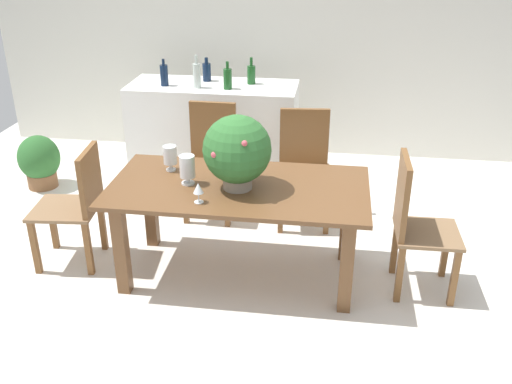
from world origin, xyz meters
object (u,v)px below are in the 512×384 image
Objects in this scene: flower_centerpiece at (237,151)px; wine_bottle_tall at (197,75)px; potted_plant_floor at (39,161)px; crystal_vase_center_near at (170,156)px; wine_bottle_dark at (251,74)px; wine_bottle_amber at (164,75)px; chair_far_right at (304,161)px; chair_far_left at (212,154)px; chair_foot_end at (414,220)px; wine_glass at (198,189)px; crystal_vase_right at (220,152)px; wine_bottle_clear at (207,72)px; dining_table at (239,201)px; chair_head_end at (78,201)px; crystal_vase_left at (187,167)px; wine_bottle_green at (228,78)px; kitchen_counter at (214,132)px.

wine_bottle_tall reaches higher than flower_centerpiece.
potted_plant_floor is at bearing -166.84° from wine_bottle_tall.
wine_bottle_dark is (0.36, 1.66, 0.22)m from crystal_vase_center_near.
wine_bottle_amber is at bearing -167.32° from wine_bottle_dark.
chair_far_left is at bearing 175.00° from chair_far_right.
chair_foot_end reaches higher than potted_plant_floor.
crystal_vase_right is at bearing 87.93° from wine_glass.
flower_centerpiece is at bearing -71.73° from wine_bottle_clear.
wine_bottle_tall reaches higher than dining_table.
chair_foot_end is 1.82m from crystal_vase_center_near.
chair_foot_end is 2.47m from chair_head_end.
chair_foot_end is 2.39m from wine_bottle_dark.
chair_far_left is 0.82m from chair_far_right.
wine_bottle_tall is (-0.68, 1.68, 0.08)m from flower_centerpiece.
crystal_vase_left is at bearing -176.54° from dining_table.
wine_bottle_tall reaches higher than wine_glass.
chair_far_left is 1.04m from wine_bottle_amber.
crystal_vase_center_near is 1.47m from wine_bottle_tall.
wine_bottle_green is (-0.16, 1.94, 0.24)m from wine_glass.
flower_centerpiece is at bearing -3.00° from crystal_vase_left.
wine_bottle_clear is (-0.23, 0.91, 0.51)m from chair_far_left.
crystal_vase_left is 0.82× the size of wine_bottle_green.
crystal_vase_right reaches higher than potted_plant_floor.
wine_bottle_clear is at bearing 43.76° from chair_foot_end.
crystal_vase_center_near is at bearing -86.91° from wine_bottle_clear.
wine_bottle_tall is (-0.27, 0.65, 0.54)m from chair_far_left.
wine_bottle_clear is at bearing 108.63° from dining_table.
wine_bottle_clear reaches higher than potted_plant_floor.
wine_glass is (0.14, -0.28, -0.03)m from crystal_vase_left.
dining_table is 1.96× the size of chair_head_end.
dining_table is 0.63m from crystal_vase_center_near.
wine_bottle_clear reaches higher than chair_far_right.
wine_bottle_tall is at bearing -134.22° from kitchen_counter.
wine_bottle_tall reaches higher than chair_far_right.
wine_bottle_tall is (-0.13, 1.44, 0.24)m from crystal_vase_center_near.
dining_table is 7.89× the size of wine_bottle_clear.
chair_far_right is 1.83× the size of potted_plant_floor.
wine_bottle_green reaches higher than dining_table.
wine_bottle_tall reaches higher than wine_bottle_amber.
crystal_vase_right is (-1.43, 0.32, 0.30)m from chair_foot_end.
dining_table is at bearing 84.05° from chair_head_end.
crystal_vase_center_near is 0.60m from wine_glass.
chair_head_end is at bearing -107.52° from wine_bottle_clear.
chair_far_right reaches higher than wine_glass.
crystal_vase_right is (1.04, 0.31, 0.33)m from chair_head_end.
wine_bottle_amber is (-0.46, 1.47, 0.23)m from crystal_vase_center_near.
chair_head_end and crystal_vase_right have the same top height.
wine_bottle_amber reaches higher than chair_far_left.
wine_bottle_dark is (0.18, 1.88, 0.21)m from crystal_vase_left.
chair_far_left is 0.76m from crystal_vase_right.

